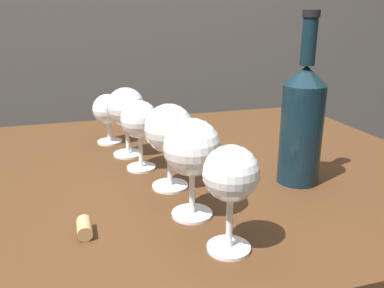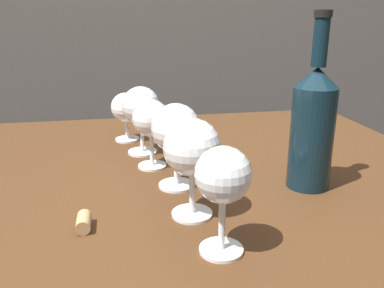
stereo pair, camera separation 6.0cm
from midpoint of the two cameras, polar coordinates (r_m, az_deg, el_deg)
name	(u,v)px [view 2 (the right image)]	position (r m, az deg, el deg)	size (l,w,h in m)	color
dining_table	(157,210)	(0.87, -2.99, -9.41)	(1.24, 0.88, 0.75)	#472B16
wine_glass_empty	(223,179)	(0.51, 7.79, -4.98)	(0.07, 0.07, 0.15)	white
wine_glass_pinot	(192,150)	(0.60, 2.85, -0.86)	(0.09, 0.09, 0.16)	white
wine_glass_amber	(176,130)	(0.71, 0.09, 1.93)	(0.09, 0.09, 0.16)	white
wine_glass_port	(151,121)	(0.81, -3.77, 3.32)	(0.08, 0.08, 0.14)	white
wine_glass_chardonnay	(141,107)	(0.90, -5.38, 5.25)	(0.08, 0.08, 0.15)	white
wine_glass_merlot	(126,108)	(1.00, -7.71, 5.01)	(0.07, 0.07, 0.12)	white
wine_bottle	(313,125)	(0.75, 18.99, 2.53)	(0.08, 0.08, 0.31)	#0F232D
cork	(84,222)	(0.62, -12.44, -10.86)	(0.02, 0.02, 0.04)	tan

